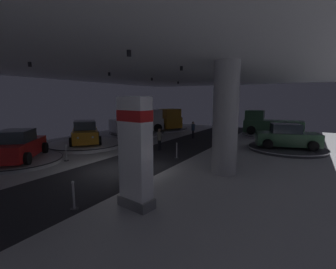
# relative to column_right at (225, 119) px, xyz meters

# --- Properties ---
(ground) EXTENTS (24.00, 44.00, 0.06)m
(ground) POSITION_rel_column_right_xyz_m (-4.96, -2.08, -2.77)
(ground) COLOR #B2B2B7
(ceiling_with_spotlights) EXTENTS (24.00, 44.00, 0.39)m
(ceiling_with_spotlights) POSITION_rel_column_right_xyz_m (-4.96, -2.08, 2.80)
(ceiling_with_spotlights) COLOR silver
(column_right) EXTENTS (1.22, 1.22, 5.50)m
(column_right) POSITION_rel_column_right_xyz_m (0.00, 0.00, 0.00)
(column_right) COLOR #ADADB2
(column_right) RESTS_ON ground
(brand_sign_pylon) EXTENTS (1.34, 0.81, 3.77)m
(brand_sign_pylon) POSITION_rel_column_right_xyz_m (-1.42, -5.25, -0.79)
(brand_sign_pylon) COLOR slate
(brand_sign_pylon) RESTS_ON ground
(display_platform_mid_left) EXTENTS (5.79, 5.79, 0.29)m
(display_platform_mid_left) POSITION_rel_column_right_xyz_m (-11.50, 1.14, -2.59)
(display_platform_mid_left) COLOR silver
(display_platform_mid_left) RESTS_ON ground
(display_car_mid_left) EXTENTS (4.37, 4.08, 1.71)m
(display_car_mid_left) POSITION_rel_column_right_xyz_m (-11.52, 1.16, -1.70)
(display_car_mid_left) COLOR #B77519
(display_car_mid_left) RESTS_ON display_platform_mid_left
(display_platform_deep_right) EXTENTS (5.69, 5.69, 0.27)m
(display_platform_deep_right) POSITION_rel_column_right_xyz_m (0.56, 13.64, -2.60)
(display_platform_deep_right) COLOR silver
(display_platform_deep_right) RESTS_ON ground
(pickup_truck_deep_right) EXTENTS (5.45, 2.99, 2.30)m
(pickup_truck_deep_right) POSITION_rel_column_right_xyz_m (0.24, 13.62, -1.55)
(pickup_truck_deep_right) COLOR #2D5638
(pickup_truck_deep_right) RESTS_ON display_platform_deep_right
(display_platform_far_left) EXTENTS (5.68, 5.68, 0.28)m
(display_platform_far_left) POSITION_rel_column_right_xyz_m (-11.81, 8.06, -2.60)
(display_platform_far_left) COLOR #B7B7BC
(display_platform_far_left) RESTS_ON ground
(pickup_truck_far_left) EXTENTS (4.39, 5.68, 2.30)m
(pickup_truck_far_left) POSITION_rel_column_right_xyz_m (-11.66, 8.35, -1.54)
(pickup_truck_far_left) COLOR silver
(pickup_truck_far_left) RESTS_ON display_platform_far_left
(display_platform_deep_left) EXTENTS (5.93, 5.93, 0.27)m
(display_platform_deep_left) POSITION_rel_column_right_xyz_m (-11.58, 12.74, -2.60)
(display_platform_deep_left) COLOR #B7B7BC
(display_platform_deep_left) RESTS_ON ground
(pickup_truck_deep_left) EXTENTS (5.67, 4.43, 2.30)m
(pickup_truck_deep_left) POSITION_rel_column_right_xyz_m (-11.29, 12.59, -1.54)
(pickup_truck_deep_left) COLOR #B77519
(pickup_truck_deep_left) RESTS_ON display_platform_deep_left
(display_platform_near_left) EXTENTS (4.68, 4.68, 0.25)m
(display_platform_near_left) POSITION_rel_column_right_xyz_m (-10.79, -4.27, -2.61)
(display_platform_near_left) COLOR #B7B7BC
(display_platform_near_left) RESTS_ON ground
(display_car_near_left) EXTENTS (4.11, 4.35, 1.71)m
(display_car_near_left) POSITION_rel_column_right_xyz_m (-10.77, -4.29, -1.74)
(display_car_near_left) COLOR red
(display_car_near_left) RESTS_ON display_platform_near_left
(display_platform_far_right) EXTENTS (5.35, 5.35, 0.22)m
(display_platform_far_right) POSITION_rel_column_right_xyz_m (2.27, 7.62, -2.62)
(display_platform_far_right) COLOR #333338
(display_platform_far_right) RESTS_ON ground
(display_car_far_right) EXTENTS (4.54, 3.12, 1.71)m
(display_car_far_right) POSITION_rel_column_right_xyz_m (2.24, 7.61, -1.76)
(display_car_far_right) COLOR #2D5638
(display_car_far_right) RESTS_ON display_platform_far_right
(visitor_walking_near) EXTENTS (0.32, 0.32, 1.59)m
(visitor_walking_near) POSITION_rel_column_right_xyz_m (-5.63, 2.79, -1.84)
(visitor_walking_near) COLOR black
(visitor_walking_near) RESTS_ON ground
(visitor_walking_far) EXTENTS (0.32, 0.32, 1.59)m
(visitor_walking_far) POSITION_rel_column_right_xyz_m (-5.79, 8.90, -1.84)
(visitor_walking_far) COLOR black
(visitor_walking_far) RESTS_ON ground
(stanchion_a) EXTENTS (0.28, 0.28, 1.01)m
(stanchion_a) POSITION_rel_column_right_xyz_m (-3.08, -6.50, -2.38)
(stanchion_a) COLOR #333338
(stanchion_a) RESTS_ON ground
(stanchion_b) EXTENTS (0.28, 0.28, 1.01)m
(stanchion_b) POSITION_rel_column_right_xyz_m (-3.45, 1.38, -2.38)
(stanchion_b) COLOR #333338
(stanchion_b) RESTS_ON ground
(stanchion_c) EXTENTS (0.28, 0.28, 1.01)m
(stanchion_c) POSITION_rel_column_right_xyz_m (-8.87, -2.55, -2.38)
(stanchion_c) COLOR #333338
(stanchion_c) RESTS_ON ground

